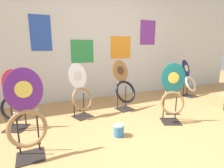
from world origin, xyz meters
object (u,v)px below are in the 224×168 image
at_px(toilet_seat_display_woodgrain, 124,86).
at_px(toilet_seat_display_navy_moon, 189,80).
at_px(paint_can, 119,130).
at_px(toilet_seat_display_crimson_swirl, 13,103).
at_px(toilet_seat_display_teal_sax, 173,96).
at_px(toilet_seat_display_purple_note, 26,116).
at_px(toilet_seat_display_white_plain, 81,92).

relative_size(toilet_seat_display_woodgrain, toilet_seat_display_navy_moon, 1.08).
bearing_deg(toilet_seat_display_woodgrain, toilet_seat_display_navy_moon, 5.64).
relative_size(toilet_seat_display_navy_moon, paint_can, 5.51).
relative_size(toilet_seat_display_navy_moon, toilet_seat_display_crimson_swirl, 1.00).
bearing_deg(toilet_seat_display_teal_sax, toilet_seat_display_navy_moon, 35.71).
bearing_deg(toilet_seat_display_purple_note, toilet_seat_display_navy_moon, 17.85).
height_order(toilet_seat_display_purple_note, toilet_seat_display_teal_sax, toilet_seat_display_purple_note).
bearing_deg(toilet_seat_display_navy_moon, toilet_seat_display_teal_sax, -144.29).
distance_m(toilet_seat_display_navy_moon, toilet_seat_display_teal_sax, 1.73).
bearing_deg(paint_can, toilet_seat_display_teal_sax, 4.49).
distance_m(toilet_seat_display_woodgrain, paint_can, 1.10).
bearing_deg(toilet_seat_display_teal_sax, toilet_seat_display_woodgrain, 116.55).
bearing_deg(toilet_seat_display_white_plain, paint_can, -70.91).
height_order(toilet_seat_display_crimson_swirl, paint_can, toilet_seat_display_crimson_swirl).
distance_m(toilet_seat_display_crimson_swirl, paint_can, 1.52).
xyz_separation_m(toilet_seat_display_navy_moon, paint_can, (-2.34, -1.08, -0.31)).
relative_size(toilet_seat_display_navy_moon, toilet_seat_display_teal_sax, 0.93).
distance_m(toilet_seat_display_woodgrain, toilet_seat_display_white_plain, 0.82).
bearing_deg(toilet_seat_display_crimson_swirl, toilet_seat_display_teal_sax, -17.54).
bearing_deg(toilet_seat_display_navy_moon, toilet_seat_display_white_plain, -174.99).
bearing_deg(toilet_seat_display_navy_moon, toilet_seat_display_crimson_swirl, -175.12).
xyz_separation_m(toilet_seat_display_navy_moon, toilet_seat_display_crimson_swirl, (-3.61, -0.31, 0.00)).
distance_m(toilet_seat_display_white_plain, paint_can, 0.96).
distance_m(toilet_seat_display_purple_note, paint_can, 1.13).
height_order(toilet_seat_display_navy_moon, toilet_seat_display_crimson_swirl, same).
distance_m(toilet_seat_display_purple_note, toilet_seat_display_navy_moon, 3.58).
distance_m(toilet_seat_display_white_plain, toilet_seat_display_crimson_swirl, 0.98).
height_order(toilet_seat_display_crimson_swirl, toilet_seat_display_teal_sax, toilet_seat_display_teal_sax).
height_order(toilet_seat_display_woodgrain, toilet_seat_display_purple_note, toilet_seat_display_purple_note).
xyz_separation_m(toilet_seat_display_purple_note, toilet_seat_display_navy_moon, (3.41, 1.10, -0.07)).
bearing_deg(toilet_seat_display_teal_sax, paint_can, -175.51).
distance_m(toilet_seat_display_white_plain, toilet_seat_display_purple_note, 1.16).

